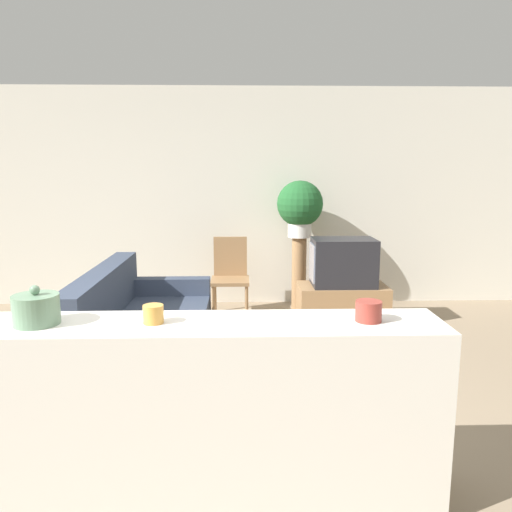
# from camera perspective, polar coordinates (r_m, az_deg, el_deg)

# --- Properties ---
(ground_plane) EXTENTS (14.00, 14.00, 0.00)m
(ground_plane) POSITION_cam_1_polar(r_m,az_deg,el_deg) (3.37, -8.57, -20.68)
(ground_plane) COLOR gray
(wall_back) EXTENTS (9.00, 0.06, 2.70)m
(wall_back) POSITION_cam_1_polar(r_m,az_deg,el_deg) (6.33, -5.20, 6.66)
(wall_back) COLOR silver
(wall_back) RESTS_ON ground_plane
(couch) EXTENTS (0.96, 1.89, 0.86)m
(couch) POSITION_cam_1_polar(r_m,az_deg,el_deg) (4.48, -12.86, -8.77)
(couch) COLOR #384256
(couch) RESTS_ON ground_plane
(tv_stand) EXTENTS (0.95, 0.51, 0.46)m
(tv_stand) POSITION_cam_1_polar(r_m,az_deg,el_deg) (5.56, 9.81, -5.64)
(tv_stand) COLOR #9E754C
(tv_stand) RESTS_ON ground_plane
(television) EXTENTS (0.68, 0.44, 0.51)m
(television) POSITION_cam_1_polar(r_m,az_deg,el_deg) (5.45, 9.89, -0.71)
(television) COLOR #232328
(television) RESTS_ON tv_stand
(wooden_chair) EXTENTS (0.44, 0.44, 0.91)m
(wooden_chair) POSITION_cam_1_polar(r_m,az_deg,el_deg) (5.88, -2.96, -1.95)
(wooden_chair) COLOR #9E754C
(wooden_chair) RESTS_ON ground_plane
(plant_stand) EXTENTS (0.18, 0.18, 0.90)m
(plant_stand) POSITION_cam_1_polar(r_m,az_deg,el_deg) (6.09, 4.93, -2.03)
(plant_stand) COLOR #9E754C
(plant_stand) RESTS_ON ground_plane
(potted_plant) EXTENTS (0.55, 0.55, 0.67)m
(potted_plant) POSITION_cam_1_polar(r_m,az_deg,el_deg) (5.97, 5.05, 5.75)
(potted_plant) COLOR white
(potted_plant) RESTS_ON plant_stand
(foreground_counter) EXTENTS (2.78, 0.44, 0.97)m
(foreground_counter) POSITION_cam_1_polar(r_m,az_deg,el_deg) (2.70, -10.19, -17.36)
(foreground_counter) COLOR white
(foreground_counter) RESTS_ON ground_plane
(decorative_bowl) EXTENTS (0.22, 0.22, 0.20)m
(decorative_bowl) POSITION_cam_1_polar(r_m,az_deg,el_deg) (2.66, -23.83, -5.59)
(decorative_bowl) COLOR gray
(decorative_bowl) RESTS_ON foreground_counter
(candle_jar) EXTENTS (0.10, 0.10, 0.09)m
(candle_jar) POSITION_cam_1_polar(r_m,az_deg,el_deg) (2.51, -11.66, -6.52)
(candle_jar) COLOR gold
(candle_jar) RESTS_ON foreground_counter
(coffee_tin) EXTENTS (0.13, 0.13, 0.10)m
(coffee_tin) POSITION_cam_1_polar(r_m,az_deg,el_deg) (2.55, 12.74, -6.17)
(coffee_tin) COLOR #99382D
(coffee_tin) RESTS_ON foreground_counter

